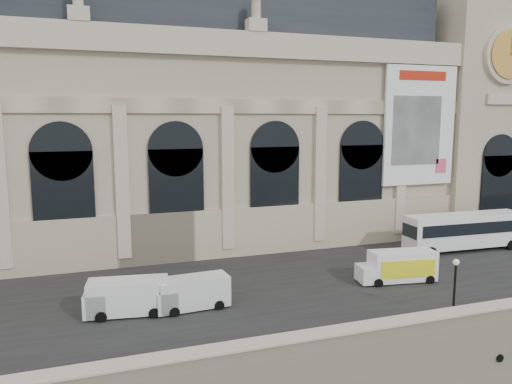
% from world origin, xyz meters
% --- Properties ---
extents(quay, '(160.00, 70.00, 6.00)m').
position_xyz_m(quay, '(0.00, 35.00, 3.00)').
color(quay, gray).
rests_on(quay, ground).
extents(street, '(160.00, 24.00, 0.06)m').
position_xyz_m(street, '(0.00, 14.00, 6.03)').
color(street, '#2D2D2D').
rests_on(street, quay).
extents(parapet, '(160.00, 1.40, 1.21)m').
position_xyz_m(parapet, '(0.00, 0.60, 6.62)').
color(parapet, gray).
rests_on(parapet, quay).
extents(museum, '(69.00, 18.70, 29.10)m').
position_xyz_m(museum, '(-5.98, 30.86, 19.72)').
color(museum, '#B8AA8E').
rests_on(museum, quay).
extents(clock_pavilion, '(13.00, 14.72, 36.70)m').
position_xyz_m(clock_pavilion, '(34.00, 27.93, 23.42)').
color(clock_pavilion, '#B8AA8E').
rests_on(clock_pavilion, quay).
extents(bus_right, '(13.38, 3.59, 3.91)m').
position_xyz_m(bus_right, '(25.23, 16.30, 8.19)').
color(bus_right, white).
rests_on(bus_right, quay).
extents(van_b, '(6.04, 3.04, 2.58)m').
position_xyz_m(van_b, '(-10.08, 10.21, 7.32)').
color(van_b, white).
rests_on(van_b, quay).
extents(van_c, '(5.51, 2.52, 2.40)m').
position_xyz_m(van_c, '(-5.48, 9.72, 7.23)').
color(van_c, silver).
rests_on(van_c, quay).
extents(box_truck, '(6.92, 3.17, 2.69)m').
position_xyz_m(box_truck, '(12.62, 9.94, 7.35)').
color(box_truck, white).
rests_on(box_truck, quay).
extents(lamp_right, '(0.44, 0.44, 4.28)m').
position_xyz_m(lamp_right, '(11.61, 2.00, 8.13)').
color(lamp_right, black).
rests_on(lamp_right, quay).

